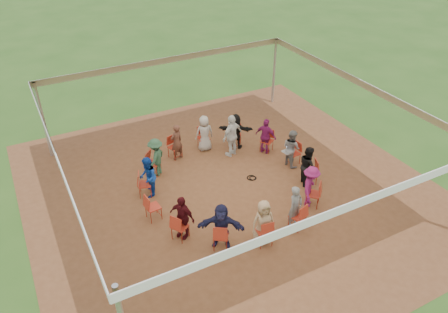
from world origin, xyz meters
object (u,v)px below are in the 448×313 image
chair_1 (267,141)px  chair_13 (310,172)px  person_seated_5 (156,157)px  person_seated_12 (308,165)px  chair_8 (180,226)px  person_seated_4 (177,142)px  chair_11 (298,216)px  standing_person (232,136)px  person_seated_3 (204,133)px  chair_2 (236,136)px  chair_9 (221,236)px  person_seated_2 (235,131)px  chair_7 (153,207)px  person_seated_0 (291,148)px  person_seated_8 (221,226)px  chair_4 (175,147)px  person_seated_10 (295,207)px  laptop (288,150)px  chair_3 (204,138)px  chair_5 (154,163)px  chair_10 (264,232)px  person_seated_1 (266,136)px  person_seated_11 (310,186)px  chair_0 (293,153)px  cable_coil (252,178)px  person_seated_9 (263,222)px  person_seated_6 (148,177)px  person_seated_7 (182,217)px  chair_6 (145,184)px

chair_1 → chair_13: 2.44m
person_seated_5 → person_seated_12: 5.25m
chair_8 → person_seated_4: bearing=127.6°
chair_11 → standing_person: (0.23, 4.51, 0.40)m
person_seated_3 → person_seated_5: same height
chair_2 → chair_8: (-3.96, -3.80, 0.00)m
chair_9 → person_seated_2: (3.02, 4.60, 0.27)m
chair_7 → person_seated_0: 5.52m
chair_8 → person_seated_8: size_ratio=0.63×
chair_2 → chair_4: same height
person_seated_10 → chair_4: bearing=90.0°
chair_1 → laptop: (0.11, -1.22, 0.23)m
chair_11 → chair_8: bearing=141.4°
chair_11 → person_seated_12: person_seated_12 is taller
chair_4 → person_seated_8: (-0.60, -4.93, 0.27)m
person_seated_8 → person_seated_10: 2.34m
chair_4 → laptop: (3.40, -2.44, 0.23)m
chair_3 → chair_5: same height
chair_10 → chair_11: size_ratio=1.00×
chair_8 → person_seated_10: 3.45m
person_seated_4 → person_seated_12: size_ratio=1.00×
chair_13 → person_seated_3: (-2.28, 3.65, 0.27)m
person_seated_1 → standing_person: (-1.21, 0.45, 0.13)m
person_seated_10 → person_seated_11: bearing=12.9°
person_seated_1 → person_seated_4: size_ratio=1.00×
chair_4 → chair_7: (-1.93, -2.93, 0.00)m
chair_10 → person_seated_4: person_seated_4 is taller
chair_13 → person_seated_2: 3.45m
chair_4 → person_seated_1: person_seated_1 is taller
chair_1 → chair_9: 5.49m
person_seated_0 → laptop: person_seated_0 is taller
chair_0 → chair_9: (-4.35, -2.61, 0.00)m
chair_9 → person_seated_3: size_ratio=0.63×
chair_7 → person_seated_4: (1.96, 2.82, 0.27)m
person_seated_5 → chair_0: bearing=116.3°
chair_9 → chair_5: bearing=128.6°
chair_7 → cable_coil: chair_7 is taller
chair_7 → person_seated_0: bearing=90.0°
person_seated_9 → cable_coil: person_seated_9 is taller
person_seated_2 → person_seated_6: bearing=51.4°
chair_2 → standing_person: bearing=82.6°
chair_13 → person_seated_12: person_seated_12 is taller
chair_4 → chair_13: size_ratio=1.00×
person_seated_7 → person_seated_12: size_ratio=1.00×
chair_7 → person_seated_2: size_ratio=0.63×
chair_13 → person_seated_9: bearing=139.9°
chair_6 → person_seated_11: person_seated_11 is taller
chair_13 → person_seated_8: size_ratio=0.63×
chair_2 → chair_3: bearing=12.9°
person_seated_8 → chair_2: bearing=90.0°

